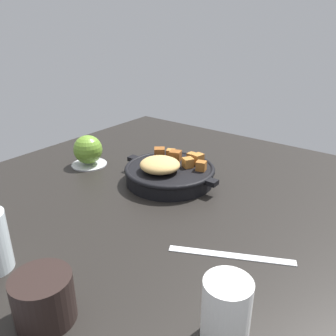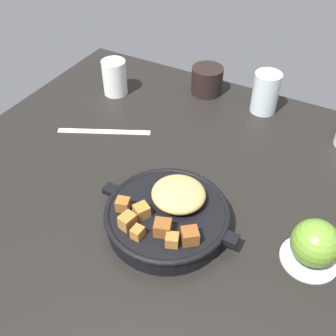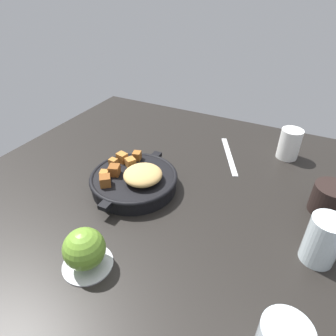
{
  "view_description": "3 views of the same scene",
  "coord_description": "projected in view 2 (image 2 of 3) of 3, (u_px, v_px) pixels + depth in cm",
  "views": [
    {
      "loc": [
        -45.63,
        61.38,
        39.12
      ],
      "look_at": [
        -1.65,
        3.39,
        7.72
      ],
      "focal_mm": 37.49,
      "sensor_mm": 36.0,
      "label": 1
    },
    {
      "loc": [
        26.66,
        -46.33,
        58.39
      ],
      "look_at": [
        -0.47,
        3.44,
        6.74
      ],
      "focal_mm": 42.77,
      "sensor_mm": 36.0,
      "label": 2
    },
    {
      "loc": [
        54.56,
        31.7,
        48.19
      ],
      "look_at": [
        1.37,
        4.95,
        7.85
      ],
      "focal_mm": 31.07,
      "sensor_mm": 36.0,
      "label": 3
    }
  ],
  "objects": [
    {
      "name": "cast_iron_skillet",
      "position": [
        168.0,
        214.0,
        0.73
      ],
      "size": [
        27.38,
        23.08,
        7.38
      ],
      "color": "black",
      "rests_on": "ground_plane"
    },
    {
      "name": "ground_plane",
      "position": [
        162.0,
        208.0,
        0.8
      ],
      "size": [
        102.08,
        100.11,
        2.4
      ],
      "primitive_type": "cube",
      "color": "black"
    },
    {
      "name": "white_creamer_pitcher",
      "position": [
        115.0,
        77.0,
        1.06
      ],
      "size": [
        6.34,
        6.34,
        9.38
      ],
      "primitive_type": "cylinder",
      "color": "white",
      "rests_on": "ground_plane"
    },
    {
      "name": "water_glass_tall",
      "position": [
        266.0,
        93.0,
        1.0
      ],
      "size": [
        6.6,
        6.6,
        10.48
      ],
      "primitive_type": "cylinder",
      "color": "silver",
      "rests_on": "ground_plane"
    },
    {
      "name": "coffee_mug_dark",
      "position": [
        207.0,
        80.0,
        1.07
      ],
      "size": [
        8.41,
        8.41,
        7.25
      ],
      "primitive_type": "cylinder",
      "color": "black",
      "rests_on": "ground_plane"
    },
    {
      "name": "butter_knife",
      "position": [
        104.0,
        131.0,
        0.96
      ],
      "size": [
        20.8,
        11.21,
        0.36
      ],
      "primitive_type": "cube",
      "rotation": [
        0.0,
        0.0,
        0.45
      ],
      "color": "silver",
      "rests_on": "ground_plane"
    },
    {
      "name": "red_apple",
      "position": [
        315.0,
        243.0,
        0.66
      ],
      "size": [
        8.14,
        8.14,
        8.14
      ],
      "primitive_type": "sphere",
      "color": "olive",
      "rests_on": "saucer_plate"
    },
    {
      "name": "saucer_plate",
      "position": [
        309.0,
        258.0,
        0.69
      ],
      "size": [
        10.01,
        10.01,
        0.6
      ],
      "primitive_type": "cylinder",
      "color": "#B7BABF",
      "rests_on": "ground_plane"
    }
  ]
}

